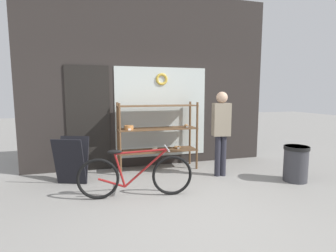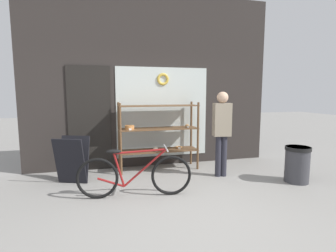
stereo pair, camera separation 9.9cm
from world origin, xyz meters
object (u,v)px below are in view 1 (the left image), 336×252
sandwich_board (71,161)px  pedestrian (221,127)px  bicycle (135,175)px  trash_bin (296,162)px  display_case (157,130)px

sandwich_board → pedestrian: (2.67, -0.30, 0.52)m
bicycle → sandwich_board: sandwich_board is taller
pedestrian → trash_bin: bearing=-21.8°
bicycle → sandwich_board: bearing=144.7°
sandwich_board → bicycle: bearing=-21.9°
display_case → trash_bin: 2.64m
bicycle → pedestrian: size_ratio=1.08×
sandwich_board → pedestrian: pedestrian is taller
display_case → pedestrian: size_ratio=1.01×
bicycle → trash_bin: bicycle is taller
pedestrian → trash_bin: 1.44m
bicycle → trash_bin: 2.86m
sandwich_board → display_case: bearing=35.7°
sandwich_board → trash_bin: (3.82, -0.95, -0.07)m
display_case → bicycle: size_ratio=0.93×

